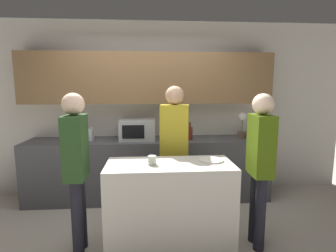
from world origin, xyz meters
The scene contains 14 objects.
back_wall centered at (0.00, 1.66, 1.54)m, with size 6.40×0.40×2.70m.
back_counter centered at (0.00, 1.39, 0.46)m, with size 3.60×0.62×0.92m.
kitchen_island centered at (0.22, 0.11, 0.46)m, with size 1.30×0.57×0.92m.
microwave centered at (-0.17, 1.40, 1.07)m, with size 0.52×0.39×0.30m.
toaster centered at (-0.95, 1.40, 1.01)m, with size 0.26×0.16×0.18m.
potted_plant centered at (1.43, 1.40, 1.11)m, with size 0.14×0.14×0.39m.
bottle_0 centered at (0.41, 1.34, 1.01)m, with size 0.06×0.06×0.26m.
bottle_1 centered at (0.49, 1.39, 1.00)m, with size 0.07×0.07×0.22m.
bottle_2 centered at (0.61, 1.32, 1.02)m, with size 0.08×0.08×0.26m.
plate_on_island centered at (0.66, 0.18, 0.93)m, with size 0.26×0.26×0.01m.
cup_0 centered at (0.03, 0.08, 0.97)m, with size 0.09×0.09×0.09m.
person_left centered at (0.32, 0.66, 1.02)m, with size 0.37×0.25×1.71m.
person_center centered at (1.15, 0.07, 0.97)m, with size 0.21×0.35×1.63m.
person_right centered at (-0.72, 0.09, 0.98)m, with size 0.22×0.34×1.64m.
Camera 1 is at (0.01, -2.48, 1.70)m, focal length 28.00 mm.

